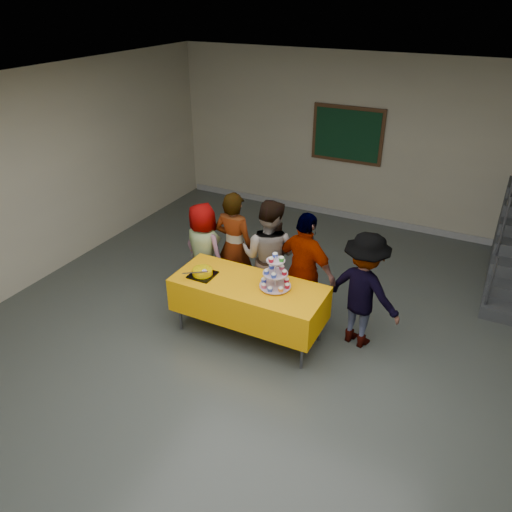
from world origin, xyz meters
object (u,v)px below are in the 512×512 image
(schoolchild_c, at_px, (269,256))
(schoolchild_d, at_px, (305,271))
(schoolchild_b, at_px, (234,247))
(schoolchild_e, at_px, (363,291))
(schoolchild_a, at_px, (204,251))
(bear_cake, at_px, (202,271))
(noticeboard, at_px, (347,135))
(bake_table, at_px, (249,298))
(cupcake_stand, at_px, (275,276))

(schoolchild_c, height_order, schoolchild_d, schoolchild_c)
(schoolchild_b, height_order, schoolchild_e, schoolchild_b)
(schoolchild_a, bearing_deg, schoolchild_b, -147.75)
(schoolchild_c, bearing_deg, bear_cake, 50.81)
(schoolchild_e, xyz_separation_m, noticeboard, (-1.42, 3.56, 0.86))
(bear_cake, relative_size, schoolchild_a, 0.26)
(bear_cake, height_order, schoolchild_d, schoolchild_d)
(bake_table, distance_m, schoolchild_c, 0.72)
(bear_cake, height_order, schoolchild_a, schoolchild_a)
(cupcake_stand, xyz_separation_m, bear_cake, (-0.92, -0.15, -0.10))
(bear_cake, distance_m, schoolchild_c, 0.94)
(schoolchild_a, bearing_deg, bear_cake, 134.55)
(bake_table, relative_size, noticeboard, 1.45)
(schoolchild_a, relative_size, schoolchild_b, 0.88)
(cupcake_stand, height_order, schoolchild_d, schoolchild_d)
(bear_cake, relative_size, schoolchild_b, 0.23)
(bake_table, relative_size, schoolchild_a, 1.35)
(schoolchild_b, height_order, schoolchild_d, schoolchild_b)
(cupcake_stand, height_order, schoolchild_e, schoolchild_e)
(schoolchild_a, distance_m, noticeboard, 3.71)
(schoolchild_c, bearing_deg, schoolchild_d, 165.12)
(bake_table, relative_size, bear_cake, 5.25)
(schoolchild_d, bearing_deg, cupcake_stand, 88.73)
(schoolchild_d, relative_size, noticeboard, 1.20)
(bake_table, xyz_separation_m, schoolchild_b, (-0.60, 0.73, 0.24))
(schoolchild_e, bearing_deg, bear_cake, 32.91)
(bear_cake, relative_size, schoolchild_e, 0.24)
(cupcake_stand, bearing_deg, bear_cake, -170.99)
(bake_table, height_order, schoolchild_c, schoolchild_c)
(cupcake_stand, xyz_separation_m, schoolchild_c, (-0.38, 0.62, -0.14))
(cupcake_stand, distance_m, schoolchild_a, 1.46)
(bake_table, height_order, bear_cake, bear_cake)
(schoolchild_b, bearing_deg, noticeboard, -97.44)
(noticeboard, bearing_deg, schoolchild_e, -68.33)
(schoolchild_b, relative_size, noticeboard, 1.22)
(schoolchild_d, bearing_deg, bear_cake, 48.44)
(schoolchild_e, relative_size, noticeboard, 1.14)
(schoolchild_a, xyz_separation_m, schoolchild_b, (0.41, 0.14, 0.10))
(cupcake_stand, height_order, bear_cake, cupcake_stand)
(schoolchild_a, distance_m, schoolchild_e, 2.29)
(cupcake_stand, relative_size, bear_cake, 1.24)
(cupcake_stand, bearing_deg, schoolchild_e, 25.79)
(cupcake_stand, distance_m, bear_cake, 0.94)
(schoolchild_a, height_order, schoolchild_e, schoolchild_e)
(schoolchild_d, bearing_deg, schoolchild_c, 6.52)
(bake_table, distance_m, schoolchild_e, 1.39)
(bake_table, xyz_separation_m, schoolchild_e, (1.28, 0.51, 0.19))
(bake_table, height_order, schoolchild_d, schoolchild_d)
(bake_table, height_order, noticeboard, noticeboard)
(bear_cake, bearing_deg, noticeboard, 83.75)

